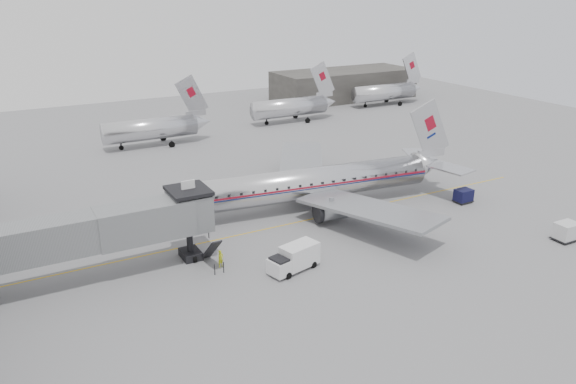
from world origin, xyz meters
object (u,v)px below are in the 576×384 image
at_px(airliner, 314,183).
at_px(baggage_cart_navy, 463,196).
at_px(service_van, 294,258).
at_px(ramp_worker, 221,259).
at_px(baggage_cart_white, 566,231).

xyz_separation_m(airliner, baggage_cart_navy, (15.28, -6.92, -1.93)).
height_order(service_van, ramp_worker, service_van).
bearing_deg(baggage_cart_navy, airliner, 154.01).
xyz_separation_m(airliner, service_van, (-9.04, -11.74, -1.60)).
xyz_separation_m(baggage_cart_white, ramp_worker, (-30.76, 10.72, -0.17)).
bearing_deg(ramp_worker, service_van, -55.84).
relative_size(baggage_cart_navy, baggage_cart_white, 0.87).
bearing_deg(service_van, baggage_cart_white, -29.47).
bearing_deg(baggage_cart_navy, baggage_cart_white, -85.92).
bearing_deg(service_van, baggage_cart_navy, -2.55).
bearing_deg(service_van, airliner, 38.64).
relative_size(service_van, ramp_worker, 3.20).
height_order(service_van, baggage_cart_navy, service_van).
height_order(baggage_cart_navy, baggage_cart_white, baggage_cart_white).
distance_m(baggage_cart_white, ramp_worker, 32.57).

